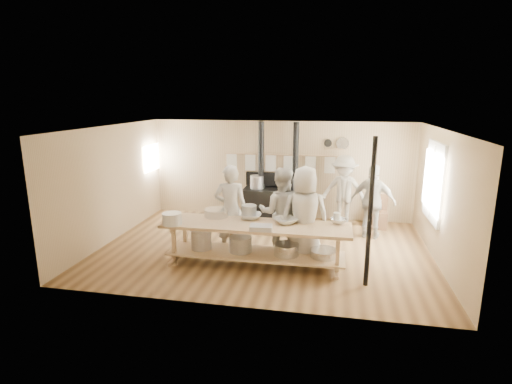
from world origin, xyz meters
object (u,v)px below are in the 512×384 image
Objects in this scene: cook_left at (281,213)px; roasting_pan at (261,228)px; cook_far_left at (231,210)px; cook_by_window at (344,191)px; stove at (277,201)px; cook_right at (373,202)px; chair at (379,218)px; cook_center at (305,215)px; prep_table at (255,240)px.

cook_left reaches higher than roasting_pan.
cook_far_left reaches higher than cook_by_window.
roasting_pan is at bearing -106.33° from cook_by_window.
cook_far_left is 4.64× the size of roasting_pan.
roasting_pan is (-1.53, -3.18, -0.01)m from cook_by_window.
cook_right is (2.35, -0.94, 0.35)m from stove.
chair is (0.90, 0.02, -0.66)m from cook_by_window.
chair is 2.08× the size of roasting_pan.
cook_center is 2.30× the size of chair.
cook_by_window is at bearing -32.84° from cook_right.
stove reaches higher than cook_far_left.
cook_left is 2.21× the size of chair.
chair is 4.07m from roasting_pan.
cook_by_window is (1.29, 2.26, -0.02)m from cook_left.
stove is at bearing -179.18° from chair.
cook_far_left is at bearing 137.42° from prep_table.
cook_left reaches higher than chair.
cook_center is (1.54, -0.22, 0.03)m from cook_far_left.
cook_left is at bearing 54.65° from prep_table.
stove is at bearing 89.96° from prep_table.
prep_table is 3.16m from cook_right.
cook_far_left reaches higher than prep_table.
cook_far_left is at bearing -140.61° from chair.
roasting_pan is (-0.24, -0.92, -0.03)m from cook_left.
roasting_pan is at bearing 120.31° from cook_far_left.
prep_table reaches higher than chair.
roasting_pan is (-2.43, -3.20, 0.65)m from chair.
prep_table is 0.96m from cook_far_left.
chair is at bearing 52.79° from roasting_pan.
cook_center reaches higher than cook_left.
cook_left is (0.42, 0.59, 0.41)m from prep_table.
cook_center reaches higher than cook_by_window.
cook_far_left reaches higher than roasting_pan.
cook_far_left is 2.24× the size of chair.
cook_left is 3.23m from chair.
chair is at bearing -90.77° from cook_right.
cook_far_left is 1.22m from roasting_pan.
cook_left is 0.54m from cook_center.
stove reaches higher than cook_by_window.
stove is 2.55m from cook_right.
cook_left is at bearing -110.25° from cook_by_window.
cook_far_left reaches higher than chair.
prep_table is 1.92× the size of cook_far_left.
cook_left is at bearing -129.63° from chair.
cook_left is 0.95m from roasting_pan.
cook_right is at bearing -21.73° from stove.
cook_left is at bearing -35.54° from cook_center.
chair is (0.25, 0.78, -0.62)m from cook_right.
roasting_pan is at bearing -123.08° from chair.
stove is 3.02m from prep_table.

